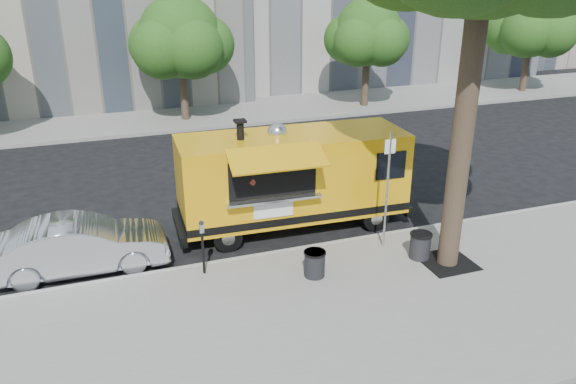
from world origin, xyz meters
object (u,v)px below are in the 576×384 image
(far_tree_c, at_px, (368,32))
(parking_meter, at_px, (202,241))
(sedan, at_px, (81,245))
(trash_bin_left, at_px, (420,245))
(sign_post, at_px, (388,184))
(far_tree_d, at_px, (533,22))
(food_truck, at_px, (292,177))
(trash_bin_right, at_px, (315,263))
(far_tree_b, at_px, (180,37))

(far_tree_c, xyz_separation_m, parking_meter, (-11.00, -13.75, -2.74))
(sedan, relative_size, trash_bin_left, 6.16)
(sign_post, bearing_deg, far_tree_d, 40.70)
(far_tree_d, bearing_deg, far_tree_c, -178.85)
(food_truck, height_order, trash_bin_left, food_truck)
(parking_meter, relative_size, food_truck, 0.21)
(sedan, bearing_deg, food_truck, -83.31)
(far_tree_d, height_order, trash_bin_right, far_tree_d)
(far_tree_b, distance_m, parking_meter, 14.48)
(trash_bin_right, bearing_deg, parking_meter, 157.85)
(far_tree_d, relative_size, parking_meter, 4.23)
(sign_post, height_order, food_truck, sign_post)
(far_tree_b, bearing_deg, trash_bin_left, -78.38)
(trash_bin_left, height_order, trash_bin_right, trash_bin_left)
(parking_meter, bearing_deg, far_tree_c, 51.34)
(parking_meter, distance_m, trash_bin_left, 5.22)
(far_tree_b, relative_size, far_tree_c, 1.06)
(far_tree_d, height_order, trash_bin_left, far_tree_d)
(far_tree_d, relative_size, sign_post, 1.88)
(sign_post, bearing_deg, parking_meter, 177.48)
(parking_meter, relative_size, trash_bin_left, 2.06)
(parking_meter, height_order, trash_bin_right, parking_meter)
(food_truck, xyz_separation_m, trash_bin_right, (-0.48, -2.88, -1.00))
(far_tree_c, relative_size, sedan, 1.31)
(trash_bin_right, bearing_deg, far_tree_b, 91.39)
(food_truck, bearing_deg, sedan, -171.72)
(sedan, bearing_deg, far_tree_d, -61.21)
(parking_meter, distance_m, trash_bin_right, 2.60)
(food_truck, distance_m, trash_bin_left, 3.83)
(far_tree_d, height_order, parking_meter, far_tree_d)
(food_truck, relative_size, trash_bin_right, 10.44)
(far_tree_b, height_order, sedan, far_tree_b)
(far_tree_b, relative_size, parking_meter, 4.12)
(far_tree_c, bearing_deg, parking_meter, -128.66)
(sedan, distance_m, trash_bin_left, 8.10)
(sign_post, bearing_deg, far_tree_b, 100.15)
(trash_bin_right, bearing_deg, sedan, 155.21)
(far_tree_d, xyz_separation_m, sign_post, (-16.45, -14.15, -2.04))
(sedan, bearing_deg, parking_meter, -116.32)
(sedan, xyz_separation_m, trash_bin_left, (7.74, -2.36, -0.16))
(far_tree_c, height_order, trash_bin_right, far_tree_c)
(parking_meter, xyz_separation_m, trash_bin_right, (2.36, -0.96, -0.50))
(far_tree_d, bearing_deg, sign_post, -139.30)
(food_truck, bearing_deg, sign_post, -48.93)
(far_tree_d, xyz_separation_m, trash_bin_left, (-15.90, -14.96, -3.40))
(far_tree_b, bearing_deg, food_truck, -86.01)
(parking_meter, bearing_deg, sign_post, -2.52)
(sign_post, bearing_deg, far_tree_c, 65.19)
(far_tree_d, distance_m, sign_post, 21.79)
(sign_post, distance_m, parking_meter, 4.64)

